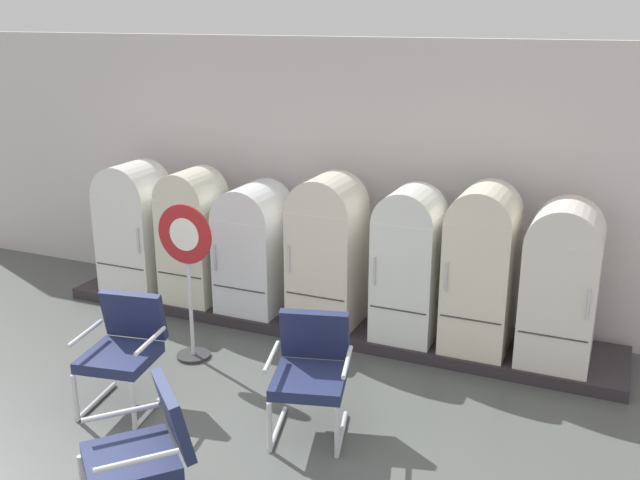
{
  "coord_description": "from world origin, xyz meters",
  "views": [
    {
      "loc": [
        2.73,
        -3.41,
        3.16
      ],
      "look_at": [
        0.05,
        2.75,
        1.03
      ],
      "focal_mm": 40.52,
      "sensor_mm": 36.0,
      "label": 1
    }
  ],
  "objects_px": {
    "refrigerator_4": "(409,259)",
    "armchair_right": "(311,368)",
    "refrigerator_5": "(481,263)",
    "refrigerator_6": "(561,279)",
    "armchair_left": "(124,345)",
    "armchair_center": "(144,448)",
    "sign_stand": "(188,277)",
    "refrigerator_3": "(327,246)",
    "refrigerator_0": "(135,224)",
    "refrigerator_1": "(193,232)",
    "refrigerator_2": "(254,244)"
  },
  "relations": [
    {
      "from": "refrigerator_4",
      "to": "armchair_center",
      "type": "distance_m",
      "value": 3.24
    },
    {
      "from": "refrigerator_2",
      "to": "armchair_center",
      "type": "relative_size",
      "value": 1.45
    },
    {
      "from": "refrigerator_1",
      "to": "refrigerator_3",
      "type": "bearing_deg",
      "value": 0.33
    },
    {
      "from": "refrigerator_3",
      "to": "refrigerator_5",
      "type": "xyz_separation_m",
      "value": [
        1.53,
        0.03,
        0.02
      ]
    },
    {
      "from": "armchair_right",
      "to": "sign_stand",
      "type": "distance_m",
      "value": 1.69
    },
    {
      "from": "refrigerator_4",
      "to": "refrigerator_3",
      "type": "bearing_deg",
      "value": 178.97
    },
    {
      "from": "refrigerator_4",
      "to": "refrigerator_5",
      "type": "bearing_deg",
      "value": 3.84
    },
    {
      "from": "refrigerator_0",
      "to": "armchair_center",
      "type": "height_order",
      "value": "refrigerator_0"
    },
    {
      "from": "armchair_center",
      "to": "refrigerator_3",
      "type": "bearing_deg",
      "value": 91.3
    },
    {
      "from": "armchair_left",
      "to": "refrigerator_1",
      "type": "bearing_deg",
      "value": 106.64
    },
    {
      "from": "refrigerator_6",
      "to": "sign_stand",
      "type": "xyz_separation_m",
      "value": [
        -3.18,
        -1.11,
        -0.08
      ]
    },
    {
      "from": "armchair_right",
      "to": "armchair_center",
      "type": "relative_size",
      "value": 1.0
    },
    {
      "from": "armchair_left",
      "to": "armchair_center",
      "type": "relative_size",
      "value": 1.0
    },
    {
      "from": "refrigerator_4",
      "to": "armchair_right",
      "type": "relative_size",
      "value": 1.6
    },
    {
      "from": "refrigerator_4",
      "to": "sign_stand",
      "type": "distance_m",
      "value": 2.08
    },
    {
      "from": "refrigerator_1",
      "to": "refrigerator_6",
      "type": "height_order",
      "value": "refrigerator_6"
    },
    {
      "from": "refrigerator_2",
      "to": "refrigerator_5",
      "type": "xyz_separation_m",
      "value": [
        2.38,
        -0.01,
        0.12
      ]
    },
    {
      "from": "armchair_right",
      "to": "armchair_left",
      "type": "bearing_deg",
      "value": -170.73
    },
    {
      "from": "refrigerator_1",
      "to": "refrigerator_2",
      "type": "height_order",
      "value": "refrigerator_1"
    },
    {
      "from": "refrigerator_3",
      "to": "refrigerator_6",
      "type": "relative_size",
      "value": 1.03
    },
    {
      "from": "refrigerator_1",
      "to": "refrigerator_6",
      "type": "distance_m",
      "value": 3.82
    },
    {
      "from": "refrigerator_4",
      "to": "sign_stand",
      "type": "bearing_deg",
      "value": -149.35
    },
    {
      "from": "armchair_left",
      "to": "armchair_center",
      "type": "height_order",
      "value": "same"
    },
    {
      "from": "refrigerator_5",
      "to": "refrigerator_0",
      "type": "bearing_deg",
      "value": -179.49
    },
    {
      "from": "armchair_left",
      "to": "sign_stand",
      "type": "distance_m",
      "value": 0.96
    },
    {
      "from": "refrigerator_2",
      "to": "refrigerator_5",
      "type": "height_order",
      "value": "refrigerator_5"
    },
    {
      "from": "armchair_center",
      "to": "armchair_left",
      "type": "bearing_deg",
      "value": 132.58
    },
    {
      "from": "armchair_left",
      "to": "sign_stand",
      "type": "xyz_separation_m",
      "value": [
        0.04,
        0.91,
        0.29
      ]
    },
    {
      "from": "refrigerator_1",
      "to": "refrigerator_4",
      "type": "distance_m",
      "value": 2.42
    },
    {
      "from": "refrigerator_5",
      "to": "refrigerator_6",
      "type": "xyz_separation_m",
      "value": [
        0.71,
        -0.0,
        -0.05
      ]
    },
    {
      "from": "refrigerator_1",
      "to": "armchair_right",
      "type": "xyz_separation_m",
      "value": [
        2.17,
        -1.72,
        -0.36
      ]
    },
    {
      "from": "refrigerator_3",
      "to": "sign_stand",
      "type": "height_order",
      "value": "refrigerator_3"
    },
    {
      "from": "refrigerator_4",
      "to": "refrigerator_6",
      "type": "bearing_deg",
      "value": 1.86
    },
    {
      "from": "refrigerator_4",
      "to": "sign_stand",
      "type": "xyz_separation_m",
      "value": [
        -1.79,
        -1.06,
        -0.09
      ]
    },
    {
      "from": "refrigerator_2",
      "to": "refrigerator_5",
      "type": "distance_m",
      "value": 2.38
    },
    {
      "from": "refrigerator_1",
      "to": "refrigerator_4",
      "type": "bearing_deg",
      "value": -0.14
    },
    {
      "from": "armchair_center",
      "to": "refrigerator_2",
      "type": "bearing_deg",
      "value": 106.24
    },
    {
      "from": "sign_stand",
      "to": "armchair_left",
      "type": "bearing_deg",
      "value": -92.73
    },
    {
      "from": "refrigerator_3",
      "to": "armchair_center",
      "type": "bearing_deg",
      "value": -88.7
    },
    {
      "from": "refrigerator_3",
      "to": "refrigerator_0",
      "type": "bearing_deg",
      "value": -179.9
    },
    {
      "from": "refrigerator_1",
      "to": "armchair_left",
      "type": "distance_m",
      "value": 2.09
    },
    {
      "from": "refrigerator_2",
      "to": "sign_stand",
      "type": "relative_size",
      "value": 0.89
    },
    {
      "from": "refrigerator_2",
      "to": "armchair_center",
      "type": "height_order",
      "value": "refrigerator_2"
    },
    {
      "from": "refrigerator_3",
      "to": "armchair_center",
      "type": "distance_m",
      "value": 3.16
    },
    {
      "from": "refrigerator_3",
      "to": "armchair_center",
      "type": "xyz_separation_m",
      "value": [
        0.07,
        -3.13,
        -0.4
      ]
    },
    {
      "from": "refrigerator_0",
      "to": "armchair_center",
      "type": "bearing_deg",
      "value": -52.27
    },
    {
      "from": "refrigerator_1",
      "to": "refrigerator_2",
      "type": "relative_size",
      "value": 1.08
    },
    {
      "from": "refrigerator_4",
      "to": "armchair_right",
      "type": "bearing_deg",
      "value": -98.39
    },
    {
      "from": "refrigerator_4",
      "to": "refrigerator_0",
      "type": "bearing_deg",
      "value": 179.8
    },
    {
      "from": "refrigerator_3",
      "to": "refrigerator_5",
      "type": "distance_m",
      "value": 1.53
    }
  ]
}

